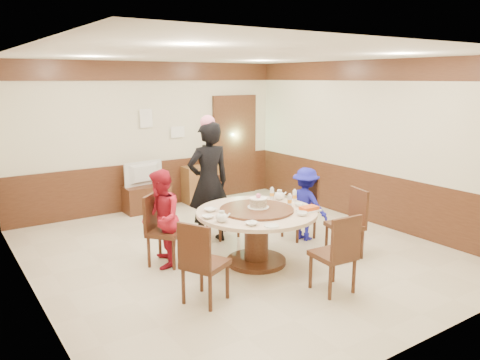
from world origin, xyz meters
TOP-DOWN VIEW (x-y plane):
  - room at (0.01, 0.01)m, footprint 6.00×6.04m
  - banquet_table at (-0.02, -0.51)m, footprint 1.63×1.63m
  - chair_0 at (1.17, -0.03)m, footprint 0.46×0.45m
  - chair_1 at (0.18, 0.72)m, footprint 0.47×0.48m
  - chair_2 at (-1.07, 0.18)m, footprint 0.62×0.62m
  - chair_3 at (-1.18, -1.10)m, footprint 0.59×0.59m
  - chair_4 at (0.23, -1.72)m, footprint 0.47×0.48m
  - chair_5 at (1.19, -1.00)m, footprint 0.54×0.53m
  - person_standing at (-0.11, 0.62)m, footprint 0.71×0.50m
  - person_red at (-1.13, 0.14)m, footprint 0.71×0.79m
  - person_blue at (1.19, -0.13)m, footprint 0.62×0.83m
  - birthday_cake at (0.02, -0.48)m, footprint 0.29×0.29m
  - teapot_left at (-0.68, -0.68)m, footprint 0.17×0.15m
  - teapot_right at (0.60, -0.22)m, footprint 0.17×0.15m
  - bowl_0 at (-0.56, -0.18)m, footprint 0.17×0.17m
  - bowl_1 at (0.33, -1.02)m, footprint 0.15×0.15m
  - bowl_2 at (-0.45, -0.98)m, footprint 0.16×0.16m
  - bowl_3 at (0.60, -0.65)m, footprint 0.13×0.13m
  - bowl_4 at (-0.74, -0.44)m, footprint 0.15×0.15m
  - saucer_near at (-0.27, -1.16)m, footprint 0.18×0.18m
  - saucer_far at (0.43, -0.01)m, footprint 0.18×0.18m
  - shrimp_platter at (0.55, -0.91)m, footprint 0.30×0.20m
  - bottle_0 at (0.49, -0.58)m, footprint 0.06×0.06m
  - bottle_1 at (0.72, -0.42)m, footprint 0.06×0.06m
  - bottle_2 at (0.53, -0.13)m, footprint 0.06×0.06m
  - tv_stand at (-0.25, 2.75)m, footprint 0.85×0.45m
  - television at (-0.25, 2.75)m, footprint 0.80×0.21m
  - side_cabinet at (0.99, 2.78)m, footprint 0.80×0.40m
  - thermos at (1.06, 2.78)m, footprint 0.15×0.15m
  - notice_left at (-0.10, 2.96)m, footprint 0.25×0.00m
  - notice_right at (0.55, 2.96)m, footprint 0.30×0.00m

SIDE VIEW (x-z plane):
  - tv_stand at x=-0.25m, z-range 0.00..0.50m
  - chair_0 at x=1.17m, z-range -0.18..0.79m
  - chair_1 at x=0.18m, z-range -0.18..0.79m
  - chair_2 at x=-1.07m, z-range -0.18..0.79m
  - chair_3 at x=-1.18m, z-range -0.18..0.79m
  - chair_4 at x=0.23m, z-range -0.18..0.79m
  - chair_5 at x=1.19m, z-range -0.18..0.79m
  - side_cabinet at x=0.99m, z-range 0.00..0.75m
  - banquet_table at x=-0.02m, z-range 0.14..0.92m
  - person_blue at x=1.19m, z-range 0.00..1.15m
  - person_red at x=-1.13m, z-range 0.00..1.32m
  - television at x=-0.25m, z-range 0.50..0.96m
  - saucer_near at x=-0.27m, z-range 0.75..0.76m
  - saucer_far at x=0.43m, z-range 0.75..0.76m
  - bowl_4 at x=-0.74m, z-range 0.75..0.79m
  - bowl_2 at x=-0.45m, z-range 0.75..0.79m
  - bowl_0 at x=-0.56m, z-range 0.75..0.79m
  - bowl_3 at x=0.60m, z-range 0.75..0.79m
  - bowl_1 at x=0.33m, z-range 0.75..0.80m
  - shrimp_platter at x=0.55m, z-range 0.75..0.81m
  - teapot_left at x=-0.68m, z-range 0.75..0.87m
  - teapot_right at x=0.60m, z-range 0.75..0.87m
  - bottle_0 at x=0.49m, z-range 0.75..0.91m
  - bottle_1 at x=0.72m, z-range 0.75..0.91m
  - bottle_2 at x=0.53m, z-range 0.75..0.91m
  - birthday_cake at x=0.02m, z-range 0.75..0.95m
  - person_standing at x=-0.11m, z-range 0.00..1.87m
  - thermos at x=1.06m, z-range 0.75..1.13m
  - room at x=0.01m, z-range -0.34..2.50m
  - notice_right at x=0.55m, z-range 1.34..1.56m
  - notice_left at x=-0.10m, z-range 1.57..1.93m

